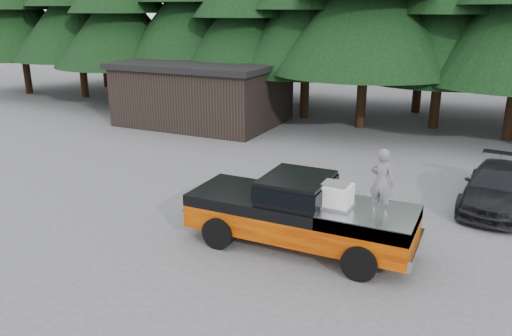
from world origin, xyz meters
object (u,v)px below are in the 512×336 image
at_px(pickup_truck, 299,223).
at_px(air_compressor, 335,196).
at_px(parked_car, 497,187).
at_px(utility_building, 204,92).
at_px(man_on_bed, 382,182).

xyz_separation_m(pickup_truck, air_compressor, (0.95, -0.11, 0.94)).
height_order(parked_car, utility_building, utility_building).
height_order(pickup_truck, utility_building, utility_building).
distance_m(pickup_truck, air_compressor, 1.34).
bearing_deg(parked_car, air_compressor, -118.47).
distance_m(air_compressor, parked_car, 6.54).
relative_size(air_compressor, man_on_bed, 0.49).
distance_m(parked_car, utility_building, 16.13).
relative_size(air_compressor, utility_building, 0.09).
height_order(pickup_truck, air_compressor, air_compressor).
relative_size(pickup_truck, man_on_bed, 3.73).
bearing_deg(man_on_bed, parked_car, -105.42).
distance_m(pickup_truck, man_on_bed, 2.52).
relative_size(parked_car, utility_building, 0.54).
height_order(air_compressor, parked_car, air_compressor).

